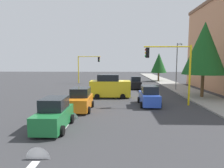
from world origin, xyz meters
name	(u,v)px	position (x,y,z in m)	size (l,w,h in m)	color
ground_plane	(114,95)	(0.00, 0.00, 0.00)	(120.00, 120.00, 0.00)	#353538
sidewalk_kerb	(182,89)	(-5.00, 10.50, 0.07)	(80.00, 4.00, 0.15)	gray
lane_arrow_near	(69,121)	(11.51, -3.00, 0.01)	(2.40, 1.10, 1.10)	silver
lane_arrow_mid	(33,165)	(17.51, -3.00, 0.01)	(2.40, 1.10, 1.10)	silver
traffic_signal_far_right	(87,64)	(-14.00, -5.67, 3.90)	(0.36, 4.59, 5.50)	yellow
traffic_signal_near_left	(172,63)	(6.00, 5.73, 4.14)	(0.36, 4.59, 5.87)	yellow
street_lamp_curbside	(178,61)	(-3.61, 9.20, 4.35)	(2.15, 0.28, 7.00)	slate
tree_roadside_far	(159,63)	(-18.00, 9.50, 4.05)	(3.41, 3.41, 6.19)	brown
tree_roadside_near	(204,48)	(2.00, 10.50, 5.83)	(4.83, 4.83, 8.86)	brown
delivery_van_yellow	(110,87)	(2.00, -0.45, 1.28)	(2.22, 4.80, 2.77)	yellow
car_blue	(149,96)	(6.17, 3.58, 0.90)	(3.81, 1.95, 1.98)	blue
car_orange	(80,100)	(8.22, -2.80, 0.90)	(3.76, 2.06, 1.98)	orange
car_black	(135,83)	(-6.09, 3.33, 0.90)	(3.99, 1.94, 1.98)	black
car_green	(54,115)	(13.03, -3.58, 0.90)	(3.84, 1.96, 1.98)	#1E7238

